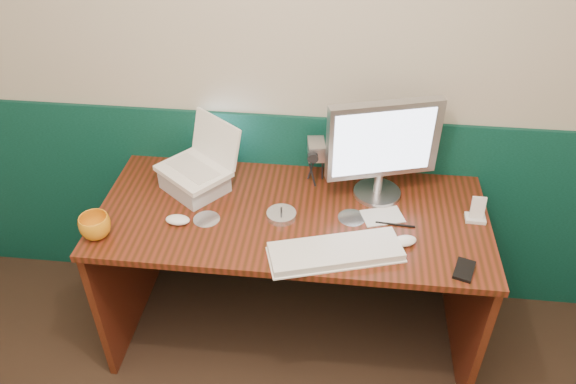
# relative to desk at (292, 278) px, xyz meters

# --- Properties ---
(back_wall) EXTENTS (3.50, 0.04, 2.50)m
(back_wall) POSITION_rel_desk_xyz_m (-0.00, 0.37, 0.88)
(back_wall) COLOR #B7AF9B
(back_wall) RESTS_ON ground
(wainscot) EXTENTS (3.48, 0.02, 1.00)m
(wainscot) POSITION_rel_desk_xyz_m (-0.00, 0.36, 0.12)
(wainscot) COLOR #062E24
(wainscot) RESTS_ON ground
(desk) EXTENTS (1.60, 0.70, 0.75)m
(desk) POSITION_rel_desk_xyz_m (0.00, 0.00, 0.00)
(desk) COLOR #351A09
(desk) RESTS_ON ground
(laptop_riser) EXTENTS (0.32, 0.31, 0.08)m
(laptop_riser) POSITION_rel_desk_xyz_m (-0.43, 0.12, 0.42)
(laptop_riser) COLOR #B8BCC4
(laptop_riser) RESTS_ON desk
(laptop) EXTENTS (0.36, 0.35, 0.24)m
(laptop) POSITION_rel_desk_xyz_m (-0.43, 0.12, 0.58)
(laptop) COLOR white
(laptop) RESTS_ON laptop_riser
(monitor) EXTENTS (0.48, 0.26, 0.46)m
(monitor) POSITION_rel_desk_xyz_m (0.35, 0.17, 0.61)
(monitor) COLOR #B4B4B9
(monitor) RESTS_ON desk
(keyboard) EXTENTS (0.52, 0.30, 0.03)m
(keyboard) POSITION_rel_desk_xyz_m (0.19, -0.23, 0.39)
(keyboard) COLOR white
(keyboard) RESTS_ON desk
(mouse_right) EXTENTS (0.11, 0.09, 0.03)m
(mouse_right) POSITION_rel_desk_xyz_m (0.45, -0.14, 0.39)
(mouse_right) COLOR white
(mouse_right) RESTS_ON desk
(mouse_left) EXTENTS (0.10, 0.06, 0.03)m
(mouse_left) POSITION_rel_desk_xyz_m (-0.45, -0.11, 0.39)
(mouse_left) COLOR white
(mouse_left) RESTS_ON desk
(mug) EXTENTS (0.12, 0.12, 0.10)m
(mug) POSITION_rel_desk_xyz_m (-0.74, -0.23, 0.42)
(mug) COLOR orange
(mug) RESTS_ON desk
(camcorder) EXTENTS (0.11, 0.15, 0.21)m
(camcorder) POSITION_rel_desk_xyz_m (0.08, 0.24, 0.48)
(camcorder) COLOR #ACACB1
(camcorder) RESTS_ON desk
(cd_spindle) EXTENTS (0.12, 0.12, 0.03)m
(cd_spindle) POSITION_rel_desk_xyz_m (-0.04, -0.03, 0.39)
(cd_spindle) COLOR silver
(cd_spindle) RESTS_ON desk
(cd_loose_a) EXTENTS (0.11, 0.11, 0.00)m
(cd_loose_a) POSITION_rel_desk_xyz_m (-0.34, -0.08, 0.38)
(cd_loose_a) COLOR silver
(cd_loose_a) RESTS_ON desk
(cd_loose_b) EXTENTS (0.11, 0.11, 0.00)m
(cd_loose_b) POSITION_rel_desk_xyz_m (0.24, -0.00, 0.38)
(cd_loose_b) COLOR #B1B9C1
(cd_loose_b) RESTS_ON desk
(pen) EXTENTS (0.16, 0.02, 0.01)m
(pen) POSITION_rel_desk_xyz_m (0.42, -0.03, 0.38)
(pen) COLOR black
(pen) RESTS_ON desk
(papers) EXTENTS (0.19, 0.15, 0.00)m
(papers) POSITION_rel_desk_xyz_m (0.37, 0.02, 0.38)
(papers) COLOR silver
(papers) RESTS_ON desk
(dock) EXTENTS (0.08, 0.06, 0.01)m
(dock) POSITION_rel_desk_xyz_m (0.74, 0.04, 0.38)
(dock) COLOR silver
(dock) RESTS_ON desk
(music_player) EXTENTS (0.06, 0.03, 0.10)m
(music_player) POSITION_rel_desk_xyz_m (0.74, 0.04, 0.44)
(music_player) COLOR white
(music_player) RESTS_ON dock
(pda) EXTENTS (0.10, 0.13, 0.01)m
(pda) POSITION_rel_desk_xyz_m (0.66, -0.26, 0.38)
(pda) COLOR black
(pda) RESTS_ON desk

